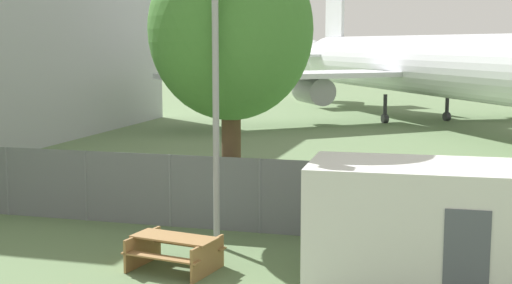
{
  "coord_description": "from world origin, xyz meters",
  "views": [
    {
      "loc": [
        4.79,
        -6.61,
        5.01
      ],
      "look_at": [
        -0.93,
        14.14,
        2.0
      ],
      "focal_mm": 50.0,
      "sensor_mm": 36.0,
      "label": 1
    }
  ],
  "objects_px": {
    "picnic_bench_near_cabin": "(174,249)",
    "tree_near_hangar": "(231,31)",
    "airplane": "(427,66)",
    "portable_cabin": "(427,226)"
  },
  "relations": [
    {
      "from": "airplane",
      "to": "portable_cabin",
      "type": "distance_m",
      "value": 30.62
    },
    {
      "from": "picnic_bench_near_cabin",
      "to": "airplane",
      "type": "bearing_deg",
      "value": 82.11
    },
    {
      "from": "airplane",
      "to": "portable_cabin",
      "type": "relative_size",
      "value": 7.35
    },
    {
      "from": "picnic_bench_near_cabin",
      "to": "tree_near_hangar",
      "type": "height_order",
      "value": "tree_near_hangar"
    },
    {
      "from": "portable_cabin",
      "to": "tree_near_hangar",
      "type": "height_order",
      "value": "tree_near_hangar"
    },
    {
      "from": "portable_cabin",
      "to": "tree_near_hangar",
      "type": "bearing_deg",
      "value": 141.25
    },
    {
      "from": "airplane",
      "to": "tree_near_hangar",
      "type": "height_order",
      "value": "airplane"
    },
    {
      "from": "portable_cabin",
      "to": "tree_near_hangar",
      "type": "distance_m",
      "value": 7.9
    },
    {
      "from": "airplane",
      "to": "picnic_bench_near_cabin",
      "type": "height_order",
      "value": "airplane"
    },
    {
      "from": "airplane",
      "to": "tree_near_hangar",
      "type": "relative_size",
      "value": 4.61
    }
  ]
}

